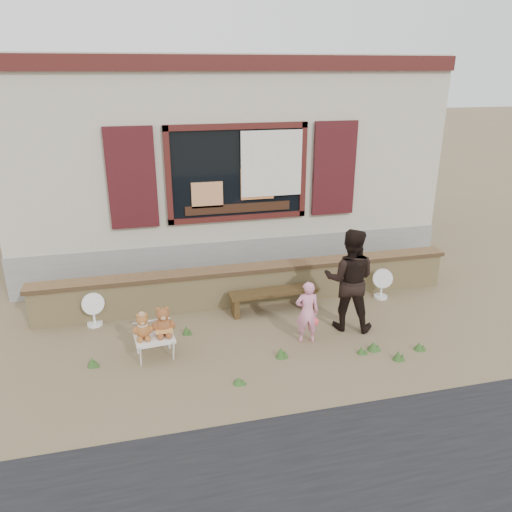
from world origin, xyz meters
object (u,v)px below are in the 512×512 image
object	(u,v)px
teddy_bear_left	(143,325)
folding_chair	(154,338)
child	(307,312)
adult	(349,280)
teddy_bear_right	(163,320)
bench	(273,296)

from	to	relation	value
teddy_bear_left	folding_chair	bearing A→B (deg)	-0.00
child	adult	distance (m)	0.86
teddy_bear_right	child	size ratio (longest dim) A/B	0.45
bench	adult	size ratio (longest dim) A/B	0.92
bench	teddy_bear_right	distance (m)	2.07
bench	adult	distance (m)	1.35
adult	teddy_bear_right	bearing A→B (deg)	28.68
bench	teddy_bear_left	bearing A→B (deg)	-157.27
child	adult	world-z (taller)	adult
bench	teddy_bear_left	distance (m)	2.33
bench	adult	xyz separation A→B (m)	(0.96, -0.79, 0.52)
teddy_bear_right	teddy_bear_left	bearing A→B (deg)	-180.00
folding_chair	teddy_bear_right	world-z (taller)	teddy_bear_right
teddy_bear_left	teddy_bear_right	xyz separation A→B (m)	(0.28, 0.03, 0.03)
teddy_bear_left	adult	bearing A→B (deg)	-2.45
teddy_bear_right	bench	bearing A→B (deg)	21.47
folding_chair	adult	xyz separation A→B (m)	(2.93, 0.16, 0.50)
child	adult	size ratio (longest dim) A/B	0.59
teddy_bear_right	adult	size ratio (longest dim) A/B	0.27
folding_chair	teddy_bear_left	bearing A→B (deg)	180.00
bench	folding_chair	distance (m)	2.18
child	bench	bearing A→B (deg)	-69.11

